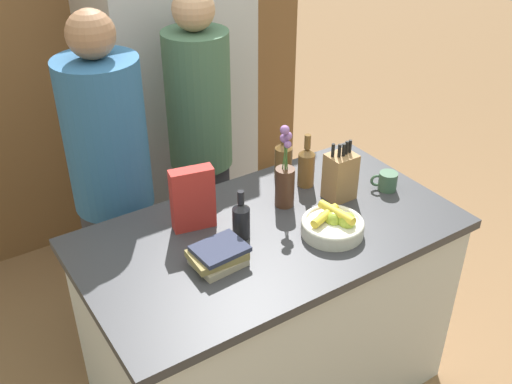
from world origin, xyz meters
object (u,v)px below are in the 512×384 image
Objects in this scene: flower_vase at (285,180)px; bottle_vinegar at (306,166)px; book_stack at (218,256)px; knife_block at (340,176)px; person_in_blue at (200,137)px; cereal_box at (193,199)px; coffee_mug at (387,181)px; person_at_sink at (112,177)px; refrigerator at (169,86)px; fruit_bowl at (333,224)px; bottle_oil at (283,159)px; bottle_wine at (241,219)px.

bottle_vinegar is (0.17, 0.08, -0.02)m from flower_vase.
book_stack is at bearing -155.82° from bottle_vinegar.
person_in_blue is at bearing 108.44° from knife_block.
flower_vase is at bearing -9.35° from cereal_box.
person_at_sink is at bearing 144.84° from coffee_mug.
bottle_vinegar is at bearing 108.68° from knife_block.
book_stack is (-0.51, -1.43, -0.06)m from refrigerator.
flower_vase is (-0.23, 0.08, 0.01)m from knife_block.
book_stack is at bearing -98.50° from cereal_box.
flower_vase is 1.76× the size of book_stack.
fruit_bowl is 0.47m from bottle_oil.
fruit_bowl is at bearing -71.19° from person_in_blue.
flower_vase reaches higher than knife_block.
person_in_blue reaches higher than flower_vase.
knife_block reaches higher than coffee_mug.
bottle_oil reaches higher than fruit_bowl.
person_at_sink reaches higher than fruit_bowl.
knife_block is 2.50× the size of coffee_mug.
fruit_bowl is at bearing -91.66° from refrigerator.
bottle_oil is 0.96× the size of bottle_vinegar.
person_in_blue is (0.36, 0.61, -0.09)m from cereal_box.
fruit_bowl is at bearing -163.03° from coffee_mug.
knife_block is 0.50m from bottle_wine.
book_stack is 0.89× the size of bottle_oil.
knife_block is 1.08× the size of bottle_vinegar.
fruit_bowl is at bearing -81.37° from flower_vase.
flower_vase reaches higher than bottle_vinegar.
fruit_bowl is 1.00m from person_at_sink.
bottle_wine is at bearing -104.92° from refrigerator.
refrigerator is 8.49× the size of bottle_oil.
refrigerator is 9.67× the size of bottle_wine.
book_stack is 0.66m from bottle_vinegar.
bottle_vinegar is (0.09, -1.16, 0.00)m from refrigerator.
book_stack is (-0.66, -0.11, -0.07)m from knife_block.
person_at_sink is at bearing 134.65° from flower_vase.
bottle_wine is at bearing -158.58° from bottle_vinegar.
flower_vase is (-0.04, 0.27, 0.08)m from fruit_bowl.
refrigerator reaches higher than bottle_wine.
coffee_mug is 0.87m from book_stack.
book_stack is 0.85× the size of bottle_vinegar.
flower_vase is 0.77m from person_at_sink.
fruit_bowl is 0.95m from person_in_blue.
bottle_oil is 0.12m from bottle_vinegar.
bottle_oil is 0.49m from bottle_wine.
person_at_sink is (-0.67, 0.36, -0.06)m from bottle_oil.
flower_vase is at bearing -124.20° from bottle_oil.
fruit_bowl is at bearing -134.91° from knife_block.
knife_block is 0.80m from person_in_blue.
knife_block reaches higher than bottle_vinegar.
book_stack is 0.75m from person_at_sink.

